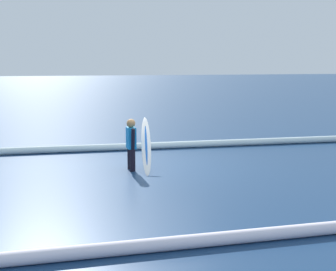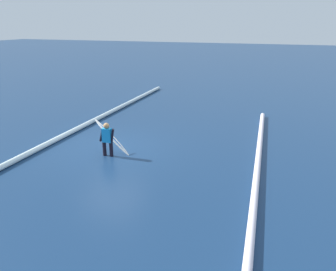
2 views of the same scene
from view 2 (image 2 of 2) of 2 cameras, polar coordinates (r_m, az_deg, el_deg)
The scene contains 5 objects.
ground_plane at distance 13.21m, azimuth -10.20°, elevation -2.11°, with size 144.08×144.08×0.00m, color navy.
surfer at distance 12.16m, azimuth -10.81°, elevation -0.41°, with size 0.23×0.64×1.31m.
surfboard at distance 12.52m, azimuth -10.01°, elevation -0.26°, with size 0.44×1.58×1.28m.
wave_crest_foreground at distance 14.61m, azimuth -18.60°, elevation -0.27°, with size 0.21×0.21×23.66m, color white.
wave_crest_midground at distance 10.02m, azimuth 15.30°, elevation -9.13°, with size 0.21×0.21×16.95m, color white.
Camera 2 is at (10.55, 6.35, 4.78)m, focal length 34.18 mm.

